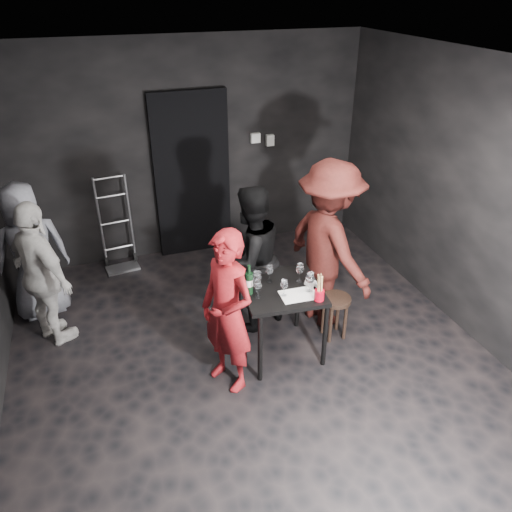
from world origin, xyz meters
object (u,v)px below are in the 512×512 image
object	(u,v)px
tasting_table	(281,296)
server_red	(227,311)
bystander_grey	(31,252)
breadstick_cup	(320,288)
wine_bottle	(249,283)
stool	(335,307)
man_maroon	(330,231)
bystander_cream	(42,275)
woman_black	(250,257)
hand_truck	(120,251)

from	to	relation	value
tasting_table	server_red	size ratio (longest dim) A/B	0.48
bystander_grey	breadstick_cup	distance (m)	3.02
server_red	bystander_grey	bearing A→B (deg)	-164.37
bystander_grey	wine_bottle	distance (m)	2.39
stool	man_maroon	size ratio (longest dim) A/B	0.22
bystander_cream	breadstick_cup	distance (m)	2.64
woman_black	bystander_grey	bearing A→B (deg)	-44.98
tasting_table	woman_black	distance (m)	0.57
stool	bystander_cream	distance (m)	2.87
stool	woman_black	bearing A→B (deg)	146.20
hand_truck	breadstick_cup	xyz separation A→B (m)	(1.55, -2.50, 0.66)
stool	wine_bottle	xyz separation A→B (m)	(-0.92, -0.03, 0.50)
stool	breadstick_cup	bearing A→B (deg)	-137.51
server_red	stool	bearing A→B (deg)	74.82
woman_black	breadstick_cup	world-z (taller)	woman_black
hand_truck	tasting_table	distance (m)	2.60
hand_truck	stool	bearing A→B (deg)	-55.01
bystander_grey	wine_bottle	world-z (taller)	bystander_grey
bystander_cream	breadstick_cup	world-z (taller)	bystander_cream
hand_truck	man_maroon	distance (m)	2.81
hand_truck	wine_bottle	bearing A→B (deg)	-72.14
tasting_table	breadstick_cup	distance (m)	0.44
tasting_table	woman_black	bearing A→B (deg)	103.19
man_maroon	bystander_cream	bearing A→B (deg)	64.36
bystander_cream	man_maroon	bearing A→B (deg)	-135.13
man_maroon	breadstick_cup	xyz separation A→B (m)	(-0.41, -0.65, -0.18)
tasting_table	server_red	distance (m)	0.64
wine_bottle	woman_black	bearing A→B (deg)	70.56
woman_black	wine_bottle	bearing A→B (deg)	49.54
man_maroon	wine_bottle	xyz separation A→B (m)	(-0.96, -0.35, -0.19)
hand_truck	stool	size ratio (longest dim) A/B	2.56
woman_black	bystander_grey	size ratio (longest dim) A/B	1.06
hand_truck	wine_bottle	world-z (taller)	hand_truck
bystander_cream	hand_truck	bearing A→B (deg)	-64.98
tasting_table	breadstick_cup	xyz separation A→B (m)	(0.24, -0.30, 0.22)
wine_bottle	breadstick_cup	world-z (taller)	wine_bottle
hand_truck	bystander_cream	world-z (taller)	bystander_cream
stool	server_red	world-z (taller)	server_red
bystander_grey	stool	bearing A→B (deg)	141.00
hand_truck	bystander_cream	size ratio (longest dim) A/B	0.79
bystander_grey	wine_bottle	bearing A→B (deg)	130.34
woman_black	man_maroon	size ratio (longest dim) A/B	0.76
stool	wine_bottle	world-z (taller)	wine_bottle
tasting_table	breadstick_cup	bearing A→B (deg)	-50.87
bystander_grey	wine_bottle	size ratio (longest dim) A/B	5.22
breadstick_cup	stool	bearing A→B (deg)	42.49
bystander_grey	woman_black	bearing A→B (deg)	143.74
tasting_table	bystander_grey	world-z (taller)	bystander_grey
breadstick_cup	bystander_cream	bearing A→B (deg)	152.24
woman_black	man_maroon	distance (m)	0.83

